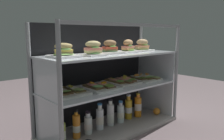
{
  "coord_description": "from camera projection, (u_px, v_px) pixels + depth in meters",
  "views": [
    {
      "loc": [
        -1.33,
        -1.51,
        0.88
      ],
      "look_at": [
        0.0,
        0.0,
        0.56
      ],
      "focal_mm": 36.68,
      "sensor_mm": 36.0,
      "label": 1
    }
  ],
  "objects": [
    {
      "name": "juice_bottle_front_middle",
      "position": [
        121.0,
        113.0,
        2.2
      ],
      "size": [
        0.07,
        0.07,
        0.21
      ],
      "color": "white",
      "rests_on": "case_base_deck"
    },
    {
      "name": "juice_bottle_near_post",
      "position": [
        76.0,
        126.0,
        1.87
      ],
      "size": [
        0.06,
        0.06,
        0.24
      ],
      "color": "orange",
      "rests_on": "case_base_deck"
    },
    {
      "name": "plated_roll_sandwich_center",
      "position": [
        110.0,
        48.0,
        2.04
      ],
      "size": [
        0.21,
        0.21,
        0.12
      ],
      "color": "white",
      "rests_on": "shelf_upper_glass"
    },
    {
      "name": "riser_upper_tier",
      "position": [
        112.0,
        71.0,
        2.04
      ],
      "size": [
        1.26,
        0.45,
        0.28
      ],
      "color": "silver",
      "rests_on": "shelf_lower_glass"
    },
    {
      "name": "open_sandwich_tray_center",
      "position": [
        122.0,
        81.0,
        2.18
      ],
      "size": [
        0.26,
        0.31,
        0.06
      ],
      "color": "white",
      "rests_on": "shelf_lower_glass"
    },
    {
      "name": "plated_roll_sandwich_mid_right",
      "position": [
        93.0,
        50.0,
        1.82
      ],
      "size": [
        0.17,
        0.17,
        0.12
      ],
      "color": "white",
      "rests_on": "shelf_upper_glass"
    },
    {
      "name": "plated_roll_sandwich_near_left_corner",
      "position": [
        64.0,
        52.0,
        1.72
      ],
      "size": [
        0.21,
        0.21,
        0.11
      ],
      "color": "white",
      "rests_on": "shelf_upper_glass"
    },
    {
      "name": "plated_roll_sandwich_near_right_corner",
      "position": [
        128.0,
        47.0,
        2.18
      ],
      "size": [
        0.19,
        0.19,
        0.12
      ],
      "color": "white",
      "rests_on": "shelf_upper_glass"
    },
    {
      "name": "juice_bottle_front_second",
      "position": [
        88.0,
        124.0,
        1.95
      ],
      "size": [
        0.07,
        0.07,
        0.2
      ],
      "color": "white",
      "rests_on": "case_base_deck"
    },
    {
      "name": "riser_lower_tier",
      "position": [
        112.0,
        107.0,
        2.09
      ],
      "size": [
        1.26,
        0.45,
        0.36
      ],
      "color": "silver",
      "rests_on": "case_base_deck"
    },
    {
      "name": "juice_bottle_front_right_end",
      "position": [
        138.0,
        106.0,
        2.35
      ],
      "size": [
        0.07,
        0.07,
        0.24
      ],
      "color": "orange",
      "rests_on": "case_base_deck"
    },
    {
      "name": "open_sandwich_tray_left_of_center",
      "position": [
        143.0,
        78.0,
        2.34
      ],
      "size": [
        0.26,
        0.32,
        0.06
      ],
      "color": "white",
      "rests_on": "shelf_lower_glass"
    },
    {
      "name": "juice_bottle_back_left",
      "position": [
        100.0,
        119.0,
        2.04
      ],
      "size": [
        0.07,
        0.07,
        0.24
      ],
      "color": "white",
      "rests_on": "case_base_deck"
    },
    {
      "name": "juice_bottle_front_fourth",
      "position": [
        61.0,
        133.0,
        1.78
      ],
      "size": [
        0.07,
        0.07,
        0.22
      ],
      "color": "#B9D053",
      "rests_on": "case_base_deck"
    },
    {
      "name": "case_base_deck",
      "position": [
        112.0,
        128.0,
        2.13
      ],
      "size": [
        1.33,
        0.51,
        0.03
      ],
      "primitive_type": "cube",
      "color": "#A49F9C",
      "rests_on": "ground"
    },
    {
      "name": "plated_roll_sandwich_left_of_center",
      "position": [
        142.0,
        46.0,
        2.35
      ],
      "size": [
        0.19,
        0.19,
        0.12
      ],
      "color": "white",
      "rests_on": "shelf_upper_glass"
    },
    {
      "name": "juice_bottle_back_right",
      "position": [
        128.0,
        109.0,
        2.29
      ],
      "size": [
        0.07,
        0.07,
        0.25
      ],
      "color": "gold",
      "rests_on": "case_base_deck"
    },
    {
      "name": "orange_fruit_beside_bottles",
      "position": [
        157.0,
        111.0,
        2.41
      ],
      "size": [
        0.07,
        0.07,
        0.07
      ],
      "primitive_type": "sphere",
      "color": "orange",
      "rests_on": "case_base_deck"
    },
    {
      "name": "shelf_upper_glass",
      "position": [
        112.0,
        55.0,
        2.02
      ],
      "size": [
        1.28,
        0.46,
        0.02
      ],
      "primitive_type": "cube",
      "color": "silver",
      "rests_on": "riser_upper_tier"
    },
    {
      "name": "open_sandwich_tray_right_of_center",
      "position": [
        100.0,
        87.0,
        1.96
      ],
      "size": [
        0.26,
        0.31,
        0.06
      ],
      "color": "white",
      "rests_on": "shelf_lower_glass"
    },
    {
      "name": "shelf_lower_glass",
      "position": [
        112.0,
        87.0,
        2.06
      ],
      "size": [
        1.28,
        0.46,
        0.02
      ],
      "primitive_type": "cube",
      "color": "silver",
      "rests_on": "riser_lower_tier"
    },
    {
      "name": "open_sandwich_tray_mid_left",
      "position": [
        68.0,
        91.0,
        1.8
      ],
      "size": [
        0.26,
        0.31,
        0.06
      ],
      "color": "white",
      "rests_on": "shelf_lower_glass"
    },
    {
      "name": "juice_bottle_front_left_end",
      "position": [
        110.0,
        115.0,
        2.12
      ],
      "size": [
        0.07,
        0.07,
        0.25
      ],
      "color": "white",
      "rests_on": "case_base_deck"
    },
    {
      "name": "ground_plane",
      "position": [
        112.0,
        130.0,
        2.13
      ],
      "size": [
        6.0,
        6.0,
        0.02
      ],
      "primitive_type": "cube",
      "color": "#625356",
      "rests_on": "ground"
    },
    {
      "name": "case_frame",
      "position": [
        101.0,
        72.0,
        2.16
      ],
      "size": [
        1.33,
        0.51,
        0.97
      ],
      "color": "gray",
      "rests_on": "ground"
    }
  ]
}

